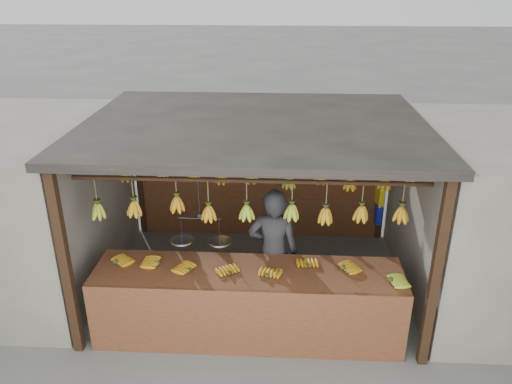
{
  "coord_description": "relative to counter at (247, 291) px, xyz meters",
  "views": [
    {
      "loc": [
        0.35,
        -6.07,
        4.08
      ],
      "look_at": [
        0.0,
        0.3,
        1.3
      ],
      "focal_mm": 35.0,
      "sensor_mm": 36.0,
      "label": 1
    }
  ],
  "objects": [
    {
      "name": "balance_scale",
      "position": [
        -0.56,
        0.23,
        0.56
      ],
      "size": [
        0.71,
        0.27,
        0.79
      ],
      "color": "black",
      "rests_on": "ground"
    },
    {
      "name": "vendor",
      "position": [
        0.28,
        0.63,
        0.16
      ],
      "size": [
        0.65,
        0.44,
        1.74
      ],
      "primitive_type": "imported",
      "rotation": [
        0.0,
        0.0,
        3.1
      ],
      "color": "#262628",
      "rests_on": "ground"
    },
    {
      "name": "hanging_bananas",
      "position": [
        0.02,
        1.23,
        0.91
      ],
      "size": [
        3.63,
        2.25,
        0.39
      ],
      "color": "#92A523",
      "rests_on": "ground"
    },
    {
      "name": "ground",
      "position": [
        0.02,
        1.23,
        -0.71
      ],
      "size": [
        80.0,
        80.0,
        0.0
      ],
      "primitive_type": "plane",
      "color": "#5B5B57"
    },
    {
      "name": "stall",
      "position": [
        0.02,
        1.56,
        1.26
      ],
      "size": [
        4.3,
        3.3,
        2.4
      ],
      "color": "black",
      "rests_on": "ground"
    },
    {
      "name": "counter",
      "position": [
        0.0,
        0.0,
        0.0
      ],
      "size": [
        3.64,
        0.83,
        0.96
      ],
      "color": "#58301A",
      "rests_on": "ground"
    },
    {
      "name": "bag_bundles",
      "position": [
        1.96,
        2.58,
        0.28
      ],
      "size": [
        0.08,
        0.26,
        1.29
      ],
      "color": "red",
      "rests_on": "ground"
    }
  ]
}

